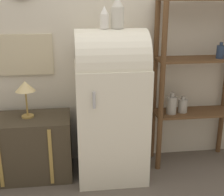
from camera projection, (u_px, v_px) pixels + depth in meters
ground_plane at (114, 186)px, 2.81m from camera, size 12.00×12.00×0.00m
wall_back at (106, 27)px, 2.92m from camera, size 7.00×0.09×2.70m
refrigerator at (111, 102)px, 2.82m from camera, size 0.62×0.63×1.37m
suitcase_trunk at (29, 147)px, 2.90m from camera, size 0.79×0.45×0.58m
shelf_unit at (195, 76)px, 2.97m from camera, size 0.80×0.31×1.61m
vase_left at (104, 18)px, 2.56m from camera, size 0.07×0.07×0.18m
vase_center at (117, 13)px, 2.57m from camera, size 0.11×0.11×0.27m
desk_lamp at (25, 88)px, 2.74m from camera, size 0.18×0.18×0.34m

